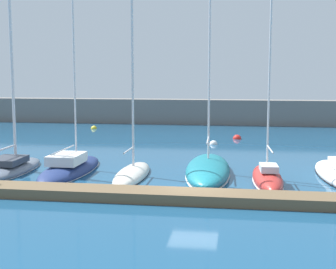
{
  "coord_description": "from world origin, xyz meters",
  "views": [
    {
      "loc": [
        2.24,
        -23.8,
        6.11
      ],
      "look_at": [
        -1.96,
        4.06,
        2.48
      ],
      "focal_mm": 50.77,
      "sensor_mm": 36.0,
      "label": 1
    }
  ],
  "objects_px": {
    "sailboat_teal_fifth": "(208,169)",
    "mooring_buoy_white": "(213,144)",
    "sailboat_navy_third": "(70,168)",
    "mooring_buoy_red": "(237,139)",
    "sailboat_slate_second": "(11,166)",
    "mooring_buoy_yellow": "(94,129)",
    "sailboat_ivory_fourth": "(132,174)",
    "sailboat_red_sixth": "(267,177)"
  },
  "relations": [
    {
      "from": "sailboat_teal_fifth",
      "to": "sailboat_navy_third",
      "type": "bearing_deg",
      "value": 92.62
    },
    {
      "from": "sailboat_navy_third",
      "to": "mooring_buoy_red",
      "type": "relative_size",
      "value": 21.37
    },
    {
      "from": "sailboat_navy_third",
      "to": "mooring_buoy_red",
      "type": "bearing_deg",
      "value": -30.94
    },
    {
      "from": "sailboat_red_sixth",
      "to": "mooring_buoy_red",
      "type": "distance_m",
      "value": 18.05
    },
    {
      "from": "mooring_buoy_red",
      "to": "mooring_buoy_yellow",
      "type": "xyz_separation_m",
      "value": [
        -15.85,
        6.05,
        0.0
      ]
    },
    {
      "from": "sailboat_slate_second",
      "to": "sailboat_navy_third",
      "type": "xyz_separation_m",
      "value": [
        3.71,
        0.47,
        -0.06
      ]
    },
    {
      "from": "sailboat_ivory_fourth",
      "to": "sailboat_teal_fifth",
      "type": "xyz_separation_m",
      "value": [
        4.42,
        1.46,
        0.11
      ]
    },
    {
      "from": "sailboat_navy_third",
      "to": "mooring_buoy_red",
      "type": "height_order",
      "value": "sailboat_navy_third"
    },
    {
      "from": "sailboat_slate_second",
      "to": "mooring_buoy_white",
      "type": "relative_size",
      "value": 20.16
    },
    {
      "from": "sailboat_teal_fifth",
      "to": "mooring_buoy_white",
      "type": "height_order",
      "value": "sailboat_teal_fifth"
    },
    {
      "from": "sailboat_slate_second",
      "to": "sailboat_teal_fifth",
      "type": "bearing_deg",
      "value": -85.63
    },
    {
      "from": "sailboat_navy_third",
      "to": "sailboat_teal_fifth",
      "type": "xyz_separation_m",
      "value": [
        8.54,
        0.7,
        0.02
      ]
    },
    {
      "from": "sailboat_ivory_fourth",
      "to": "mooring_buoy_yellow",
      "type": "height_order",
      "value": "sailboat_ivory_fourth"
    },
    {
      "from": "sailboat_teal_fifth",
      "to": "mooring_buoy_white",
      "type": "distance_m",
      "value": 12.36
    },
    {
      "from": "sailboat_navy_third",
      "to": "sailboat_ivory_fourth",
      "type": "distance_m",
      "value": 4.19
    },
    {
      "from": "sailboat_navy_third",
      "to": "sailboat_teal_fifth",
      "type": "relative_size",
      "value": 1.05
    },
    {
      "from": "sailboat_slate_second",
      "to": "sailboat_teal_fifth",
      "type": "height_order",
      "value": "sailboat_teal_fifth"
    },
    {
      "from": "sailboat_slate_second",
      "to": "mooring_buoy_yellow",
      "type": "relative_size",
      "value": 20.56
    },
    {
      "from": "sailboat_red_sixth",
      "to": "mooring_buoy_yellow",
      "type": "height_order",
      "value": "sailboat_red_sixth"
    },
    {
      "from": "mooring_buoy_red",
      "to": "mooring_buoy_yellow",
      "type": "relative_size",
      "value": 1.2
    },
    {
      "from": "mooring_buoy_yellow",
      "to": "mooring_buoy_white",
      "type": "bearing_deg",
      "value": -35.35
    },
    {
      "from": "mooring_buoy_white",
      "to": "mooring_buoy_yellow",
      "type": "bearing_deg",
      "value": 144.65
    },
    {
      "from": "sailboat_red_sixth",
      "to": "mooring_buoy_white",
      "type": "relative_size",
      "value": 16.27
    },
    {
      "from": "mooring_buoy_yellow",
      "to": "sailboat_ivory_fourth",
      "type": "bearing_deg",
      "value": -67.55
    },
    {
      "from": "sailboat_ivory_fourth",
      "to": "mooring_buoy_white",
      "type": "relative_size",
      "value": 17.35
    },
    {
      "from": "mooring_buoy_white",
      "to": "mooring_buoy_yellow",
      "type": "height_order",
      "value": "mooring_buoy_white"
    },
    {
      "from": "sailboat_slate_second",
      "to": "sailboat_red_sixth",
      "type": "distance_m",
      "value": 15.73
    },
    {
      "from": "mooring_buoy_red",
      "to": "sailboat_teal_fifth",
      "type": "bearing_deg",
      "value": -95.91
    },
    {
      "from": "sailboat_ivory_fourth",
      "to": "sailboat_red_sixth",
      "type": "xyz_separation_m",
      "value": [
        7.88,
        -0.39,
        0.11
      ]
    },
    {
      "from": "sailboat_teal_fifth",
      "to": "mooring_buoy_red",
      "type": "relative_size",
      "value": 20.3
    },
    {
      "from": "sailboat_red_sixth",
      "to": "mooring_buoy_yellow",
      "type": "distance_m",
      "value": 29.8
    },
    {
      "from": "mooring_buoy_red",
      "to": "mooring_buoy_white",
      "type": "bearing_deg",
      "value": -118.09
    },
    {
      "from": "sailboat_navy_third",
      "to": "sailboat_slate_second",
      "type": "bearing_deg",
      "value": 97.61
    },
    {
      "from": "sailboat_slate_second",
      "to": "mooring_buoy_white",
      "type": "height_order",
      "value": "sailboat_slate_second"
    },
    {
      "from": "sailboat_slate_second",
      "to": "mooring_buoy_yellow",
      "type": "distance_m",
      "value": 23.42
    },
    {
      "from": "mooring_buoy_red",
      "to": "sailboat_slate_second",
      "type": "bearing_deg",
      "value": -128.83
    },
    {
      "from": "sailboat_teal_fifth",
      "to": "mooring_buoy_yellow",
      "type": "relative_size",
      "value": 24.29
    },
    {
      "from": "sailboat_ivory_fourth",
      "to": "sailboat_red_sixth",
      "type": "height_order",
      "value": "sailboat_ivory_fourth"
    },
    {
      "from": "sailboat_navy_third",
      "to": "sailboat_ivory_fourth",
      "type": "bearing_deg",
      "value": -100.06
    },
    {
      "from": "sailboat_navy_third",
      "to": "mooring_buoy_yellow",
      "type": "height_order",
      "value": "sailboat_navy_third"
    },
    {
      "from": "sailboat_ivory_fourth",
      "to": "mooring_buoy_red",
      "type": "height_order",
      "value": "sailboat_ivory_fourth"
    },
    {
      "from": "sailboat_navy_third",
      "to": "sailboat_teal_fifth",
      "type": "height_order",
      "value": "sailboat_navy_third"
    }
  ]
}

